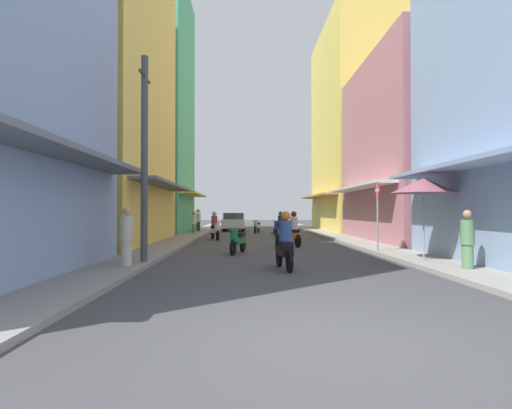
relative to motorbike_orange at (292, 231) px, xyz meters
name	(u,v)px	position (x,y,z in m)	size (l,w,h in m)	color
ground_plane	(263,238)	(-1.09, 6.21, -0.70)	(107.92, 107.92, 0.00)	#424244
sidewalk_left	(187,237)	(-5.56, 6.21, -0.64)	(1.55, 57.05, 0.12)	gray
sidewalk_right	(338,237)	(3.38, 6.21, -0.64)	(1.55, 57.05, 0.12)	#9E9991
building_left_mid	(93,89)	(-9.32, 1.12, 6.65)	(7.05, 11.11, 14.72)	#EFD159
building_left_far	(146,110)	(-9.33, 12.09, 8.22)	(7.05, 8.99, 17.85)	#4CB28C
building_right_mid	(422,150)	(7.14, 2.96, 4.05)	(7.05, 10.91, 9.52)	#B7727F
building_right_far	(360,129)	(7.15, 15.25, 7.49)	(7.05, 12.57, 16.40)	#EFD159
motorbike_orange	(292,231)	(0.00, 0.00, 0.00)	(0.74, 1.75, 1.58)	black
motorbike_white	(215,227)	(-3.80, 4.68, 0.00)	(0.71, 1.76, 1.58)	black
motorbike_silver	(257,226)	(-1.29, 11.69, -0.20)	(0.63, 1.79, 0.96)	black
motorbike_green	(238,240)	(-2.39, -3.39, -0.20)	(0.69, 1.76, 0.96)	black
motorbike_blue	(280,225)	(0.05, 7.94, 0.00)	(0.75, 1.74, 1.58)	black
motorbike_black	(284,243)	(-1.05, -7.78, 0.00)	(0.56, 1.80, 1.58)	black
parked_car	(234,222)	(-3.03, 15.82, 0.04)	(1.86, 4.14, 1.45)	silver
pedestrian_crossing	(467,242)	(3.51, -8.64, 0.10)	(0.34, 0.34, 1.61)	#598C59
pedestrian_far	(194,221)	(-5.54, 9.61, 0.22)	(0.44, 0.44, 1.63)	#598C59
pedestrian_foreground	(126,239)	(-5.29, -7.74, 0.14)	(0.34, 0.34, 1.68)	beige
pedestrian_midway	(198,219)	(-5.57, 12.51, 0.29)	(0.44, 0.44, 1.76)	#262628
vendor_umbrella	(423,186)	(3.21, -6.67, 1.63)	(1.90, 1.90, 2.57)	#99999E
utility_pole	(144,158)	(-5.03, -6.84, 2.42)	(0.20, 1.20, 6.09)	#4C4C4F
street_sign_no_entry	(378,207)	(2.75, -3.64, 1.01)	(0.07, 0.60, 2.65)	gray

